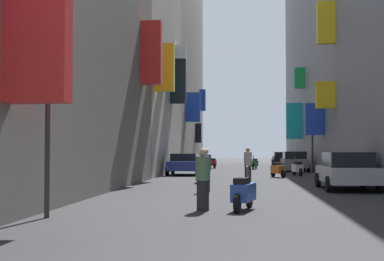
% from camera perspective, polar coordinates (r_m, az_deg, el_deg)
% --- Properties ---
extents(ground_plane, '(140.00, 140.00, 0.00)m').
position_cam_1_polar(ground_plane, '(33.84, 5.71, -4.75)').
color(ground_plane, '#2D2D30').
extents(building_left_mid_a, '(7.13, 13.35, 16.79)m').
position_cam_1_polar(building_left_mid_a, '(36.24, -7.23, 8.76)').
color(building_left_mid_a, '#B2A899').
rests_on(building_left_mid_a, ground).
extents(building_left_mid_b, '(7.23, 22.43, 21.32)m').
position_cam_1_polar(building_left_mid_b, '(53.96, -2.97, 7.58)').
color(building_left_mid_b, gray).
rests_on(building_left_mid_b, ground).
extents(building_right_mid_b, '(7.38, 49.21, 20.22)m').
position_cam_1_polar(building_right_mid_b, '(40.92, 17.09, 10.03)').
color(building_right_mid_b, gray).
rests_on(building_right_mid_b, ground).
extents(parked_car_grey, '(1.92, 4.12, 1.45)m').
position_cam_1_polar(parked_car_grey, '(39.61, 10.97, -3.24)').
color(parked_car_grey, slate).
rests_on(parked_car_grey, ground).
extents(parked_car_black, '(1.96, 3.96, 1.35)m').
position_cam_1_polar(parked_car_black, '(57.12, 9.63, -2.93)').
color(parked_car_black, black).
rests_on(parked_car_black, ground).
extents(parked_car_silver, '(2.02, 4.27, 1.47)m').
position_cam_1_polar(parked_car_silver, '(21.65, 16.37, -4.12)').
color(parked_car_silver, '#B7B7BC').
rests_on(parked_car_silver, ground).
extents(parked_car_blue, '(1.99, 3.90, 1.34)m').
position_cam_1_polar(parked_car_blue, '(33.29, -0.81, -3.57)').
color(parked_car_blue, navy).
rests_on(parked_car_blue, ground).
extents(scooter_white, '(0.63, 1.96, 1.13)m').
position_cam_1_polar(scooter_white, '(32.73, 11.29, -4.00)').
color(scooter_white, silver).
rests_on(scooter_white, ground).
extents(scooter_red, '(0.77, 1.83, 1.13)m').
position_cam_1_polar(scooter_red, '(45.41, 2.22, -3.51)').
color(scooter_red, red).
rests_on(scooter_red, ground).
extents(scooter_blue, '(0.68, 1.81, 1.13)m').
position_cam_1_polar(scooter_blue, '(13.81, 5.57, -6.66)').
color(scooter_blue, '#2D4CAD').
rests_on(scooter_blue, ground).
extents(scooter_black, '(0.53, 1.85, 1.13)m').
position_cam_1_polar(scooter_black, '(25.12, 1.10, -4.62)').
color(scooter_black, black).
rests_on(scooter_black, ground).
extents(scooter_green, '(0.64, 1.97, 1.13)m').
position_cam_1_polar(scooter_green, '(43.27, 6.77, -3.56)').
color(scooter_green, '#287F3D').
rests_on(scooter_green, ground).
extents(scooter_orange, '(0.81, 1.75, 1.13)m').
position_cam_1_polar(scooter_orange, '(30.56, 9.25, -4.15)').
color(scooter_orange, orange).
rests_on(scooter_orange, ground).
extents(pedestrian_crossing, '(0.38, 0.38, 1.60)m').
position_cam_1_polar(pedestrian_crossing, '(19.63, 1.49, -4.35)').
color(pedestrian_crossing, '#3B3B3B').
rests_on(pedestrian_crossing, ground).
extents(pedestrian_near_left, '(0.52, 0.52, 1.68)m').
position_cam_1_polar(pedestrian_near_left, '(25.77, 6.05, -3.72)').
color(pedestrian_near_left, '#353535').
rests_on(pedestrian_near_left, ground).
extents(pedestrian_near_right, '(0.53, 0.53, 1.60)m').
position_cam_1_polar(pedestrian_near_right, '(13.63, 1.18, -5.34)').
color(pedestrian_near_right, '#242424').
rests_on(pedestrian_near_right, ground).
extents(traffic_light_near_corner, '(0.26, 0.34, 4.58)m').
position_cam_1_polar(traffic_light_near_corner, '(36.53, 12.84, 0.35)').
color(traffic_light_near_corner, '#2D2D2D').
rests_on(traffic_light_near_corner, ground).
extents(traffic_light_far_corner, '(0.26, 0.34, 4.24)m').
position_cam_1_polar(traffic_light_far_corner, '(12.70, -15.29, 3.97)').
color(traffic_light_far_corner, '#2D2D2D').
rests_on(traffic_light_far_corner, ground).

